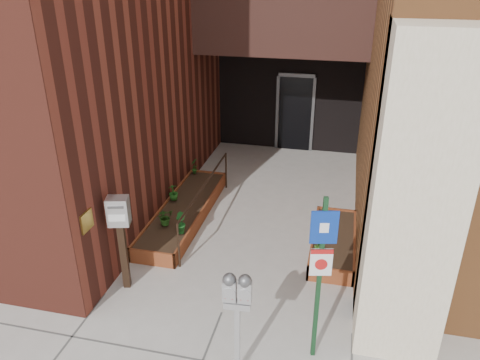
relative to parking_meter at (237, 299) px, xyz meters
The scene contains 14 objects.
ground 1.73m from the parking_meter, 115.28° to the left, with size 80.00×80.00×0.00m, color #9E9991.
planter_left 4.45m from the parking_meter, 118.58° to the left, with size 0.90×3.60×0.30m.
planter_right 3.64m from the parking_meter, 71.73° to the left, with size 0.80×2.20×0.30m.
handrail 4.08m from the parking_meter, 112.70° to the left, with size 0.04×3.34×0.90m.
parking_meter is the anchor object (origin of this frame).
sign_post 1.13m from the parking_meter, 29.70° to the left, with size 0.33×0.12×2.47m.
payment_dropbox 2.62m from the parking_meter, 148.62° to the left, with size 0.38×0.32×1.68m.
shrub_left_a 3.73m from the parking_meter, 126.06° to the left, with size 0.30×0.30×0.34m, color #215016.
shrub_left_b 3.35m from the parking_meter, 122.72° to the left, with size 0.22×0.22×0.41m, color #17511B.
shrub_left_c 4.69m from the parking_meter, 120.71° to the left, with size 0.20×0.20×0.36m, color #1F5C1A.
shrub_left_d 5.93m from the parking_meter, 113.61° to the left, with size 0.20×0.20×0.39m, color #1F5117.
shrub_right_a 2.65m from the parking_meter, 70.71° to the left, with size 0.17×0.17×0.30m, color #2B621C.
shrub_right_b 3.13m from the parking_meter, 73.99° to the left, with size 0.16×0.16×0.31m, color #19581A.
shrub_right_c 3.89m from the parking_meter, 75.87° to the left, with size 0.29×0.29×0.32m, color #195A1E.
Camera 1 is at (1.58, -5.51, 5.00)m, focal length 35.00 mm.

